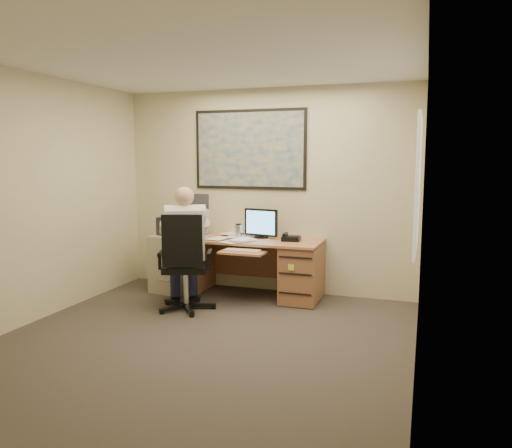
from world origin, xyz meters
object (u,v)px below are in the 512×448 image
(desk, at_px, (284,264))
(filing_cabinet, at_px, (178,257))
(office_chair, at_px, (183,282))
(person, at_px, (187,248))

(desk, bearing_deg, filing_cabinet, -178.09)
(office_chair, bearing_deg, person, 58.42)
(desk, relative_size, office_chair, 1.37)
(person, bearing_deg, office_chair, -133.32)
(desk, height_order, office_chair, office_chair)
(filing_cabinet, height_order, person, person)
(filing_cabinet, bearing_deg, person, -48.38)
(office_chair, relative_size, person, 0.80)
(filing_cabinet, xyz_separation_m, person, (0.50, -0.74, 0.28))
(desk, relative_size, person, 1.10)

